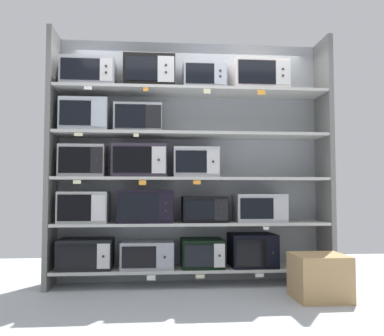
% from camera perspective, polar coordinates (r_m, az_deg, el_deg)
% --- Properties ---
extents(ground, '(6.81, 6.00, 0.02)m').
position_cam_1_polar(ground, '(3.56, 1.48, -18.86)').
color(ground, '#B2B7BC').
extents(back_panel, '(3.01, 0.04, 2.61)m').
position_cam_1_polar(back_panel, '(4.68, -0.25, 1.06)').
color(back_panel, '#9EA3A8').
rests_on(back_panel, ground).
extents(upright_left, '(0.05, 0.43, 2.61)m').
position_cam_1_polar(upright_left, '(4.55, -18.29, 1.36)').
color(upright_left, slate).
rests_on(upright_left, ground).
extents(upright_right, '(0.05, 0.43, 2.61)m').
position_cam_1_polar(upright_right, '(4.79, 17.36, 1.11)').
color(upright_right, slate).
rests_on(upright_right, ground).
extents(shelf_0, '(2.81, 0.43, 0.03)m').
position_cam_1_polar(shelf_0, '(4.50, 0.00, -13.33)').
color(shelf_0, beige).
rests_on(shelf_0, ground).
extents(microwave_0, '(0.54, 0.39, 0.30)m').
position_cam_1_polar(microwave_0, '(4.50, -14.02, -11.08)').
color(microwave_0, black).
rests_on(microwave_0, shelf_0).
extents(microwave_1, '(0.53, 0.37, 0.27)m').
position_cam_1_polar(microwave_1, '(4.45, -6.01, -11.46)').
color(microwave_1, '#9CA2AD').
rests_on(microwave_1, shelf_0).
extents(microwave_2, '(0.43, 0.42, 0.29)m').
position_cam_1_polar(microwave_2, '(4.48, 1.35, -11.30)').
color(microwave_2, black).
rests_on(microwave_2, shelf_0).
extents(microwave_3, '(0.46, 0.44, 0.34)m').
position_cam_1_polar(microwave_3, '(4.56, 8.09, -10.82)').
color(microwave_3, black).
rests_on(microwave_3, shelf_0).
extents(price_tag_0, '(0.08, 0.00, 0.05)m').
position_cam_1_polar(price_tag_0, '(4.27, -5.49, -14.43)').
color(price_tag_0, white).
extents(price_tag_1, '(0.09, 0.00, 0.04)m').
position_cam_1_polar(price_tag_1, '(4.29, 1.11, -14.32)').
color(price_tag_1, beige).
extents(price_tag_2, '(0.09, 0.00, 0.03)m').
position_cam_1_polar(price_tag_2, '(4.39, 9.04, -14.01)').
color(price_tag_2, white).
extents(shelf_1, '(2.81, 0.43, 0.03)m').
position_cam_1_polar(shelf_1, '(4.44, 0.00, -7.45)').
color(shelf_1, beige).
extents(microwave_4, '(0.49, 0.40, 0.31)m').
position_cam_1_polar(microwave_4, '(4.47, -14.24, -5.11)').
color(microwave_4, '#A2A7A3').
rests_on(microwave_4, shelf_1).
extents(microwave_5, '(0.56, 0.43, 0.33)m').
position_cam_1_polar(microwave_5, '(4.41, -6.22, -5.12)').
color(microwave_5, black).
rests_on(microwave_5, shelf_1).
extents(microwave_6, '(0.46, 0.35, 0.27)m').
position_cam_1_polar(microwave_6, '(4.44, 1.65, -5.54)').
color(microwave_6, black).
rests_on(microwave_6, shelf_1).
extents(microwave_7, '(0.52, 0.35, 0.29)m').
position_cam_1_polar(microwave_7, '(4.55, 9.05, -5.30)').
color(microwave_7, '#B3B4BD').
rests_on(microwave_7, shelf_1).
extents(price_tag_3, '(0.06, 0.00, 0.03)m').
position_cam_1_polar(price_tag_3, '(4.35, 9.92, -7.95)').
color(price_tag_3, white).
extents(shelf_2, '(2.81, 0.43, 0.03)m').
position_cam_1_polar(shelf_2, '(4.43, 0.00, -1.48)').
color(shelf_2, beige).
extents(microwave_8, '(0.45, 0.38, 0.32)m').
position_cam_1_polar(microwave_8, '(4.48, -14.37, 0.87)').
color(microwave_8, '#A29FA2').
rests_on(microwave_8, shelf_2).
extents(microwave_9, '(0.55, 0.42, 0.33)m').
position_cam_1_polar(microwave_9, '(4.42, -7.03, 0.91)').
color(microwave_9, '#312937').
rests_on(microwave_9, shelf_2).
extents(microwave_10, '(0.47, 0.34, 0.31)m').
position_cam_1_polar(microwave_10, '(4.44, 0.48, 0.71)').
color(microwave_10, '#B8B9BF').
rests_on(microwave_10, shelf_2).
extents(price_tag_4, '(0.08, 0.00, 0.04)m').
position_cam_1_polar(price_tag_4, '(4.26, -15.15, -1.81)').
color(price_tag_4, beige).
extents(price_tag_5, '(0.07, 0.00, 0.05)m').
position_cam_1_polar(price_tag_5, '(4.20, -6.65, -1.96)').
color(price_tag_5, orange).
extents(price_tag_6, '(0.07, 0.00, 0.04)m').
position_cam_1_polar(price_tag_6, '(4.21, 0.68, -1.93)').
color(price_tag_6, orange).
extents(shelf_3, '(2.81, 0.43, 0.03)m').
position_cam_1_polar(shelf_3, '(4.47, 0.00, 4.44)').
color(shelf_3, beige).
extents(microwave_11, '(0.48, 0.36, 0.33)m').
position_cam_1_polar(microwave_11, '(4.54, -14.12, 6.75)').
color(microwave_11, '#B0B9C1').
rests_on(microwave_11, shelf_3).
extents(microwave_12, '(0.49, 0.34, 0.29)m').
position_cam_1_polar(microwave_12, '(4.48, -7.21, 6.53)').
color(microwave_12, '#A0A3A8').
rests_on(microwave_12, shelf_3).
extents(price_tag_7, '(0.08, 0.00, 0.03)m').
position_cam_1_polar(price_tag_7, '(4.30, -14.96, 4.38)').
color(price_tag_7, beige).
extents(price_tag_8, '(0.05, 0.00, 0.04)m').
position_cam_1_polar(price_tag_8, '(4.24, -7.49, 4.39)').
color(price_tag_8, beige).
extents(shelf_4, '(2.81, 0.43, 0.03)m').
position_cam_1_polar(shelf_4, '(4.56, 0.00, 10.20)').
color(shelf_4, beige).
extents(microwave_13, '(0.54, 0.38, 0.29)m').
position_cam_1_polar(microwave_13, '(4.63, -13.65, 12.12)').
color(microwave_13, '#A4A5AF').
rests_on(microwave_13, shelf_4).
extents(microwave_14, '(0.53, 0.38, 0.33)m').
position_cam_1_polar(microwave_14, '(4.58, -5.73, 12.47)').
color(microwave_14, black).
rests_on(microwave_14, shelf_4).
extents(microwave_15, '(0.44, 0.34, 0.27)m').
position_cam_1_polar(microwave_15, '(4.60, 1.58, 12.00)').
color(microwave_15, '#B3B8C2').
rests_on(microwave_15, shelf_4).
extents(microwave_16, '(0.57, 0.41, 0.31)m').
position_cam_1_polar(microwave_16, '(4.71, 8.97, 11.92)').
color(microwave_16, silver).
rests_on(microwave_16, shelf_4).
extents(price_tag_9, '(0.08, 0.00, 0.03)m').
position_cam_1_polar(price_tag_9, '(4.37, -13.77, 10.40)').
color(price_tag_9, white).
extents(price_tag_10, '(0.05, 0.00, 0.04)m').
position_cam_1_polar(price_tag_10, '(4.32, -6.21, 10.45)').
color(price_tag_10, orange).
extents(price_tag_11, '(0.07, 0.00, 0.05)m').
position_cam_1_polar(price_tag_11, '(4.35, 2.04, 10.26)').
color(price_tag_11, beige).
extents(price_tag_12, '(0.08, 0.00, 0.05)m').
position_cam_1_polar(price_tag_12, '(4.45, 9.28, 9.99)').
color(price_tag_12, orange).
extents(shipping_carton, '(0.45, 0.45, 0.40)m').
position_cam_1_polar(shipping_carton, '(4.06, 16.70, -13.79)').
color(shipping_carton, tan).
rests_on(shipping_carton, ground).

